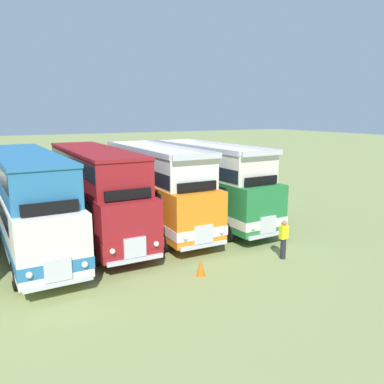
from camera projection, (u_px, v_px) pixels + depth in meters
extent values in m
plane|color=#8C9956|center=(32.00, 247.00, 18.55)|extent=(200.00, 200.00, 0.00)
cube|color=silver|center=(30.00, 214.00, 17.89)|extent=(2.81, 11.52, 2.30)
cube|color=teal|center=(31.00, 227.00, 18.01)|extent=(2.85, 11.56, 0.44)
cube|color=#19232D|center=(28.00, 200.00, 18.11)|extent=(2.77, 9.12, 0.76)
cube|color=#19232D|center=(55.00, 233.00, 12.95)|extent=(2.20, 0.16, 0.90)
cube|color=silver|center=(58.00, 270.00, 13.11)|extent=(0.90, 0.14, 0.80)
cube|color=silver|center=(59.00, 284.00, 13.18)|extent=(2.30, 0.20, 0.16)
sphere|color=#EAEACC|center=(85.00, 265.00, 13.54)|extent=(0.22, 0.22, 0.22)
sphere|color=#EAEACC|center=(29.00, 275.00, 12.66)|extent=(0.22, 0.22, 0.22)
cube|color=teal|center=(26.00, 172.00, 17.72)|extent=(2.68, 10.62, 1.50)
cube|color=teal|center=(24.00, 154.00, 17.56)|extent=(2.75, 10.72, 0.14)
cube|color=#19232D|center=(25.00, 166.00, 17.66)|extent=(2.72, 10.52, 0.68)
cube|color=black|center=(50.00, 208.00, 13.22)|extent=(1.90, 0.17, 0.40)
cylinder|color=black|center=(81.00, 263.00, 15.19)|extent=(0.31, 1.05, 1.04)
cylinder|color=silver|center=(84.00, 263.00, 15.26)|extent=(0.03, 0.36, 0.36)
cylinder|color=black|center=(16.00, 275.00, 14.06)|extent=(0.31, 1.05, 1.04)
cylinder|color=silver|center=(12.00, 276.00, 13.98)|extent=(0.03, 0.36, 0.36)
cylinder|color=black|center=(43.00, 217.00, 22.02)|extent=(0.31, 1.05, 1.04)
cylinder|color=silver|center=(46.00, 216.00, 22.09)|extent=(0.03, 0.36, 0.36)
cube|color=maroon|center=(97.00, 204.00, 19.79)|extent=(2.55, 10.71, 2.30)
cube|color=maroon|center=(98.00, 216.00, 19.91)|extent=(2.59, 10.75, 0.44)
cube|color=#19232D|center=(95.00, 191.00, 20.01)|extent=(2.57, 8.31, 0.76)
cube|color=#19232D|center=(133.00, 216.00, 15.10)|extent=(2.20, 0.11, 0.90)
cube|color=silver|center=(135.00, 248.00, 15.25)|extent=(0.90, 0.12, 0.80)
cube|color=silver|center=(136.00, 260.00, 15.33)|extent=(2.30, 0.15, 0.16)
sphere|color=#EAEACC|center=(156.00, 244.00, 15.66)|extent=(0.22, 0.22, 0.22)
sphere|color=#EAEACC|center=(113.00, 251.00, 14.83)|extent=(0.22, 0.22, 0.22)
cube|color=maroon|center=(94.00, 167.00, 19.63)|extent=(2.44, 9.80, 1.50)
cube|color=maroon|center=(93.00, 150.00, 19.46)|extent=(2.50, 9.91, 0.14)
cube|color=#19232D|center=(94.00, 161.00, 19.57)|extent=(2.48, 9.70, 0.68)
cube|color=black|center=(128.00, 195.00, 15.37)|extent=(1.90, 0.13, 0.40)
cylinder|color=black|center=(147.00, 245.00, 17.33)|extent=(0.28, 1.04, 1.04)
cylinder|color=silver|center=(150.00, 244.00, 17.40)|extent=(0.02, 0.36, 0.36)
cylinder|color=black|center=(95.00, 253.00, 16.26)|extent=(0.28, 1.04, 1.04)
cylinder|color=silver|center=(92.00, 254.00, 16.19)|extent=(0.02, 0.36, 0.36)
cylinder|color=black|center=(102.00, 209.00, 23.62)|extent=(0.28, 1.04, 1.04)
cylinder|color=silver|center=(104.00, 209.00, 23.69)|extent=(0.02, 0.36, 0.36)
cylinder|color=black|center=(62.00, 214.00, 22.55)|extent=(0.28, 1.04, 1.04)
cylinder|color=silver|center=(59.00, 214.00, 22.48)|extent=(0.02, 0.36, 0.36)
cube|color=orange|center=(157.00, 199.00, 21.14)|extent=(2.58, 10.00, 2.30)
cube|color=white|center=(158.00, 209.00, 21.26)|extent=(2.62, 10.04, 0.44)
cube|color=#19232D|center=(154.00, 186.00, 21.36)|extent=(2.59, 7.60, 0.76)
cube|color=#19232D|center=(203.00, 206.00, 16.75)|extent=(2.20, 0.12, 0.90)
cube|color=silver|center=(204.00, 234.00, 16.90)|extent=(0.90, 0.13, 0.80)
cube|color=silver|center=(204.00, 246.00, 16.98)|extent=(2.30, 0.16, 0.16)
sphere|color=#EAEACC|center=(221.00, 231.00, 17.31)|extent=(0.22, 0.22, 0.22)
sphere|color=#EAEACC|center=(185.00, 237.00, 16.48)|extent=(0.22, 0.22, 0.22)
cube|color=white|center=(155.00, 163.00, 20.98)|extent=(2.47, 9.10, 1.50)
cube|color=silver|center=(198.00, 157.00, 16.72)|extent=(2.40, 0.12, 0.24)
cube|color=silver|center=(129.00, 143.00, 24.31)|extent=(2.40, 0.12, 0.24)
cube|color=silver|center=(175.00, 147.00, 21.37)|extent=(0.17, 9.08, 0.24)
cube|color=silver|center=(133.00, 149.00, 20.26)|extent=(0.17, 9.08, 0.24)
cube|color=#19232D|center=(155.00, 169.00, 21.04)|extent=(2.51, 9.00, 0.64)
cube|color=black|center=(197.00, 187.00, 17.02)|extent=(1.90, 0.13, 0.40)
cylinder|color=black|center=(207.00, 233.00, 18.98)|extent=(0.29, 1.04, 1.04)
cylinder|color=silver|center=(210.00, 233.00, 19.05)|extent=(0.02, 0.36, 0.36)
cylinder|color=black|center=(164.00, 240.00, 17.91)|extent=(0.29, 1.04, 1.04)
cylinder|color=silver|center=(161.00, 241.00, 17.84)|extent=(0.02, 0.36, 0.36)
cylinder|color=black|center=(155.00, 205.00, 24.66)|extent=(0.29, 1.04, 1.04)
cylinder|color=silver|center=(157.00, 205.00, 24.73)|extent=(0.02, 0.36, 0.36)
cylinder|color=black|center=(119.00, 210.00, 23.60)|extent=(0.29, 1.04, 1.04)
cylinder|color=silver|center=(117.00, 210.00, 23.53)|extent=(0.02, 0.36, 0.36)
cube|color=#237538|center=(210.00, 193.00, 22.51)|extent=(2.79, 10.04, 2.30)
cube|color=silver|center=(210.00, 203.00, 22.63)|extent=(2.83, 10.09, 0.44)
cube|color=#19232D|center=(206.00, 182.00, 22.73)|extent=(2.75, 7.65, 0.76)
cube|color=#19232D|center=(267.00, 198.00, 18.21)|extent=(2.20, 0.16, 0.90)
cube|color=silver|center=(268.00, 225.00, 18.37)|extent=(0.90, 0.15, 0.80)
cube|color=silver|center=(268.00, 235.00, 18.44)|extent=(2.30, 0.21, 0.16)
sphere|color=#EAEACC|center=(283.00, 222.00, 18.80)|extent=(0.22, 0.22, 0.22)
sphere|color=#EAEACC|center=(253.00, 227.00, 17.92)|extent=(0.22, 0.22, 0.22)
cube|color=silver|center=(208.00, 160.00, 22.35)|extent=(2.66, 9.14, 1.50)
cube|color=silver|center=(263.00, 153.00, 18.18)|extent=(2.40, 0.17, 0.24)
cube|color=silver|center=(175.00, 141.00, 25.60)|extent=(2.40, 0.17, 0.24)
cube|color=silver|center=(225.00, 145.00, 22.78)|extent=(0.37, 9.07, 0.24)
cube|color=silver|center=(190.00, 147.00, 21.59)|extent=(0.37, 9.07, 0.24)
cube|color=#19232D|center=(208.00, 165.00, 22.41)|extent=(2.70, 9.04, 0.64)
cube|color=black|center=(261.00, 181.00, 18.48)|extent=(1.90, 0.18, 0.40)
cylinder|color=black|center=(263.00, 225.00, 20.45)|extent=(0.31, 1.05, 1.04)
cylinder|color=silver|center=(266.00, 224.00, 20.52)|extent=(0.03, 0.36, 0.36)
cylinder|color=black|center=(227.00, 231.00, 19.31)|extent=(0.31, 1.05, 1.04)
cylinder|color=silver|center=(225.00, 232.00, 19.24)|extent=(0.03, 0.36, 0.36)
cylinder|color=black|center=(198.00, 201.00, 26.01)|extent=(0.31, 1.05, 1.04)
cylinder|color=silver|center=(200.00, 200.00, 26.09)|extent=(0.03, 0.36, 0.36)
cylinder|color=black|center=(167.00, 205.00, 24.88)|extent=(0.31, 1.05, 1.04)
cylinder|color=silver|center=(165.00, 205.00, 24.80)|extent=(0.03, 0.36, 0.36)
cone|color=orange|center=(201.00, 268.00, 15.22)|extent=(0.36, 0.36, 0.70)
cylinder|color=#23232D|center=(283.00, 249.00, 17.04)|extent=(0.24, 0.24, 0.90)
cube|color=yellow|center=(284.00, 232.00, 16.89)|extent=(0.36, 0.22, 0.60)
sphere|color=#9E7051|center=(284.00, 223.00, 16.80)|extent=(0.22, 0.22, 0.22)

